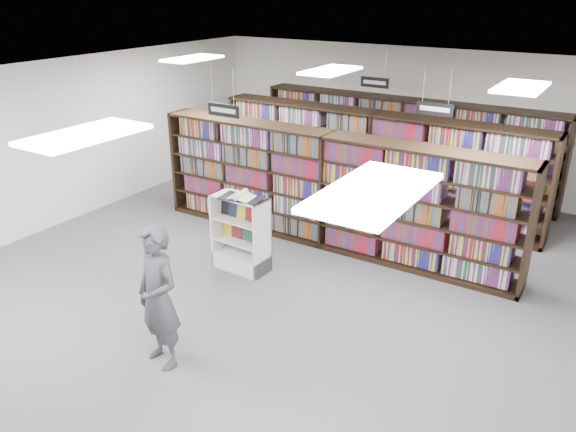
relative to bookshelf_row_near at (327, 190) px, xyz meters
The scene contains 18 objects.
floor 2.26m from the bookshelf_row_near, 90.00° to the right, with size 12.00×12.00×0.00m, color #4A4A4F.
ceiling 2.94m from the bookshelf_row_near, 90.00° to the right, with size 10.00×12.00×0.10m, color silver.
wall_back 4.04m from the bookshelf_row_near, 90.00° to the left, with size 10.00×0.10×3.20m, color silver.
wall_left 5.41m from the bookshelf_row_near, 158.20° to the right, with size 0.10×12.00×3.20m, color silver.
bookshelf_row_near is the anchor object (origin of this frame).
bookshelf_row_mid 2.00m from the bookshelf_row_near, 90.00° to the left, with size 7.00×0.60×2.10m.
bookshelf_row_far 3.70m from the bookshelf_row_near, 90.00° to the left, with size 7.00×0.60×2.10m.
aisle_sign_left 2.33m from the bookshelf_row_near, 146.29° to the right, with size 0.65×0.02×0.80m.
aisle_sign_right 2.33m from the bookshelf_row_near, 33.67° to the left, with size 0.65×0.02×0.80m.
aisle_sign_center 3.38m from the bookshelf_row_near, 99.46° to the left, with size 0.65×0.02×0.80m.
troffer_front_center 5.43m from the bookshelf_row_near, 90.00° to the right, with size 0.60×1.20×0.04m, color white.
troffer_front_right 6.20m from the bookshelf_row_near, 59.04° to the right, with size 0.60×1.20×0.04m, color white.
troffer_back_left 3.67m from the bookshelf_row_near, behind, with size 0.60×1.20×0.04m, color white.
troffer_back_center 2.11m from the bookshelf_row_near, ahead, with size 0.60×1.20×0.04m, color white.
troffer_back_right 3.67m from the bookshelf_row_near, ahead, with size 0.60×1.20×0.04m, color white.
endcap_display 1.87m from the bookshelf_row_near, 114.43° to the right, with size 0.96×0.50×1.31m.
open_book 1.85m from the bookshelf_row_near, 110.95° to the right, with size 0.73×0.48×0.13m.
shopper 4.23m from the bookshelf_row_near, 90.83° to the right, with size 0.69×0.45×1.89m, color #47424C.
Camera 1 is at (4.44, -6.43, 4.51)m, focal length 35.00 mm.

